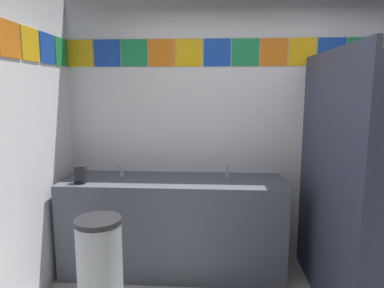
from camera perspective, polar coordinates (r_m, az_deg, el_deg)
name	(u,v)px	position (r m, az deg, el deg)	size (l,w,h in m)	color
wall_back	(257,132)	(3.51, 10.65, 1.94)	(3.77, 0.09, 2.60)	silver
vanity_counter	(173,224)	(3.38, -3.13, -13.10)	(2.05, 0.61, 0.90)	#4C515B
faucet_left	(121,171)	(3.41, -11.65, -4.37)	(0.04, 0.10, 0.14)	silver
faucet_right	(228,172)	(3.30, 5.91, -4.70)	(0.04, 0.10, 0.14)	silver
soap_dispenser	(80,175)	(3.24, -17.99, -4.85)	(0.09, 0.09, 0.16)	black
stall_divider	(361,191)	(2.76, 26.21, -6.97)	(0.92, 1.43, 2.03)	#33384C
toilet	(362,250)	(3.58, 26.38, -15.48)	(0.39, 0.49, 0.74)	white
trash_bin	(100,267)	(2.88, -14.98, -19.08)	(0.35, 0.35, 0.78)	#999EA3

